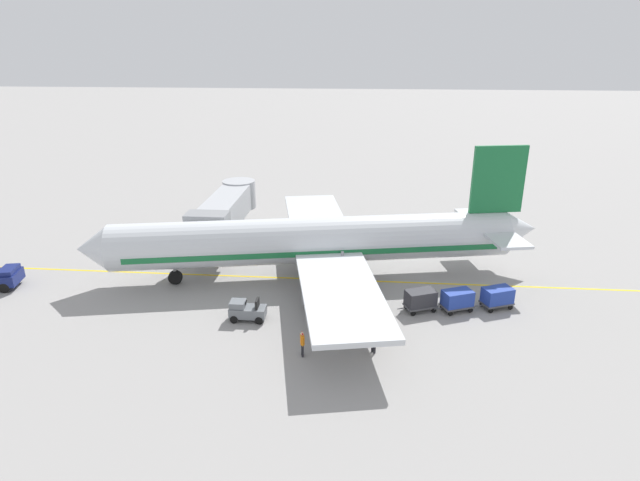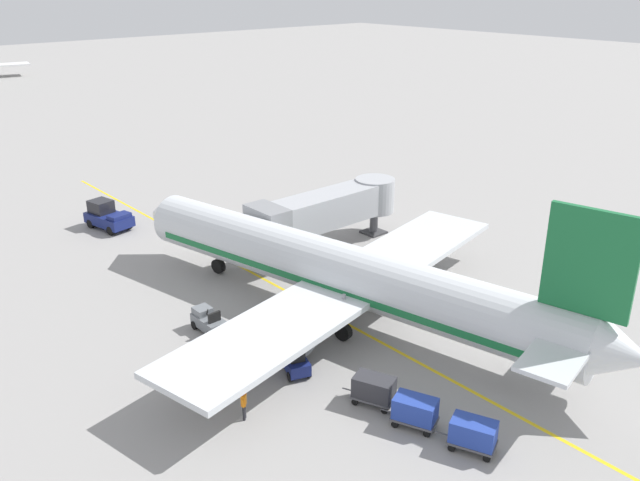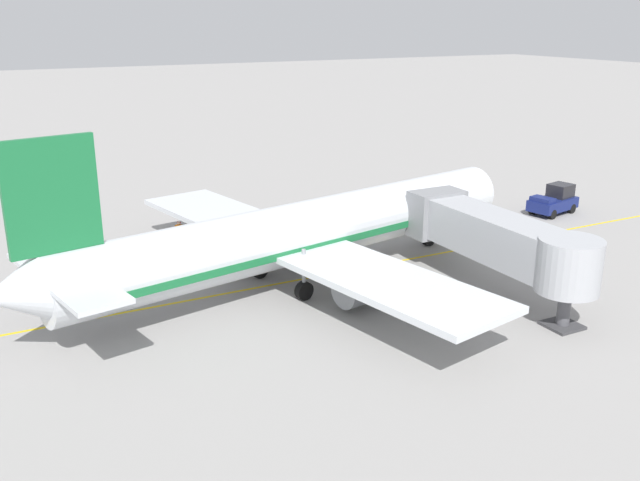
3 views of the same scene
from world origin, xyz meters
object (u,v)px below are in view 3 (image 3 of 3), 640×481
Objects in this scene: pushback_tractor at (554,201)px; baggage_cart_third_in_train at (64,282)px; ground_crew_loader at (179,231)px; baggage_tug_lead at (226,249)px; baggage_cart_front at (154,263)px; jet_bridge at (498,238)px; baggage_tug_trailing at (309,230)px; baggage_cart_second_in_train at (113,270)px; parked_airliner at (303,233)px; ground_crew_wing_walker at (232,221)px.

baggage_cart_third_in_train is (0.13, -39.23, -0.15)m from pushback_tractor.
baggage_tug_lead is at bearing 21.10° from ground_crew_loader.
baggage_cart_front is (-0.79, -33.63, -0.15)m from pushback_tractor.
baggage_tug_trailing is at bearing -160.84° from jet_bridge.
baggage_cart_second_in_train is at bearing -90.91° from pushback_tractor.
parked_airliner is 12.63× the size of baggage_cart_second_in_train.
baggage_tug_trailing is (-1.23, 7.00, 0.00)m from baggage_tug_lead.
jet_bridge is at bearing 63.82° from baggage_cart_third_in_train.
pushback_tractor reaches higher than baggage_cart_front.
ground_crew_loader is (-5.85, 3.40, 0.00)m from baggage_cart_front.
baggage_cart_front is (-12.16, -17.26, -2.51)m from jet_bridge.
baggage_cart_second_in_train is (-11.95, -19.89, -2.51)m from jet_bridge.
jet_bridge is 21.26m from baggage_cart_front.
ground_crew_wing_walker is at bearing -179.09° from parked_airliner.
ground_crew_wing_walker is 4.44m from ground_crew_loader.
baggage_cart_third_in_train is at bearing -80.66° from baggage_cart_front.
baggage_cart_second_in_train is at bearing -85.45° from baggage_cart_front.
baggage_cart_second_in_train is at bearing -79.99° from baggage_tug_lead.
baggage_cart_front is (1.17, -5.20, 0.24)m from baggage_tug_lead.
baggage_tug_trailing is (-3.20, -21.43, -0.39)m from pushback_tractor.
jet_bridge is at bearing 19.16° from baggage_tug_trailing.
baggage_cart_third_in_train is 1.74× the size of ground_crew_loader.
baggage_cart_third_in_train is at bearing -79.02° from baggage_tug_lead.
ground_crew_loader is at bearing -79.99° from ground_crew_wing_walker.
parked_airliner is 21.97× the size of ground_crew_loader.
parked_airliner is at bearing -80.30° from pushback_tractor.
baggage_cart_front and baggage_cart_second_in_train have the same top height.
parked_airliner reaches higher than baggage_tug_lead.
ground_crew_wing_walker is 1.00× the size of ground_crew_loader.
baggage_tug_lead is at bearing -25.28° from ground_crew_wing_walker.
baggage_cart_third_in_train is (0.92, -5.61, 0.00)m from baggage_cart_front.
baggage_tug_trailing is at bearing 100.00° from baggage_tug_lead.
parked_airliner is at bearing 64.88° from baggage_cart_second_in_train.
baggage_tug_lead is at bearing -137.88° from jet_bridge.
baggage_cart_second_in_train is (2.62, -14.83, 0.24)m from baggage_tug_trailing.
ground_crew_loader reaches higher than baggage_tug_trailing.
baggage_cart_front is 5.68m from baggage_cart_third_in_train.
baggage_cart_second_in_train is (-4.97, -10.59, -2.24)m from parked_airliner.
parked_airliner reaches higher than pushback_tractor.
parked_airliner is 14.39m from baggage_cart_third_in_train.
ground_crew_wing_walker is at bearing -105.98° from pushback_tractor.
baggage_cart_second_in_train is at bearing -121.00° from jet_bridge.
jet_bridge reaches higher than ground_crew_loader.
baggage_tug_lead is (-6.35, -2.76, -2.47)m from parked_airliner.
baggage_tug_lead is at bearing -93.95° from pushback_tractor.
baggage_tug_lead is at bearing -80.00° from baggage_tug_trailing.
baggage_tug_lead is 6.02m from ground_crew_wing_walker.
baggage_cart_third_in_train is at bearing -89.80° from pushback_tractor.
baggage_tug_trailing is 6.11m from ground_crew_wing_walker.
baggage_cart_front is 1.00× the size of baggage_cart_third_in_train.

